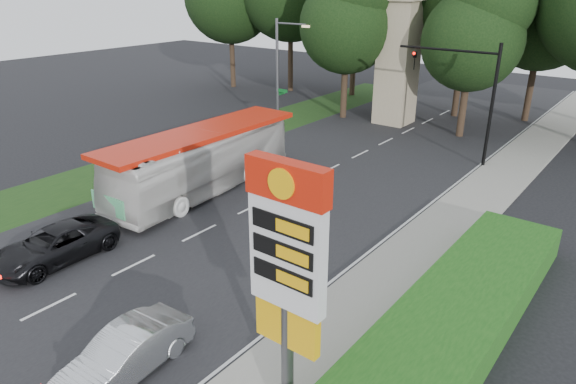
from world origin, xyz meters
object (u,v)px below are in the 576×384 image
Objects in this scene: streetlight_signs at (280,72)px; monument at (398,56)px; transit_bus at (203,161)px; sedan_silver at (125,354)px; gas_station_pylon at (287,260)px; suv_charcoal at (55,245)px; traffic_signal_mast at (471,86)px.

monument is at bearing 58.03° from streetlight_signs.
sedan_silver is (8.33, -10.97, -0.95)m from transit_bus.
suv_charcoal is (-12.00, 0.42, -3.76)m from gas_station_pylon.
gas_station_pylon is 25.74m from streetlight_signs.
monument is 19.21m from transit_bus.
traffic_signal_mast is 9.76m from monument.
monument is 2.04× the size of suv_charcoal.
traffic_signal_mast is at bearing -38.00° from monument.
transit_bus is (3.49, -10.84, -2.80)m from streetlight_signs.
streetlight_signs is at bearing -121.97° from monument.
sedan_silver is 7.95m from suv_charcoal.
gas_station_pylon reaches higher than suv_charcoal.
transit_bus is (-12.70, 9.17, -2.81)m from gas_station_pylon.
streetlight_signs is 20.38m from suv_charcoal.
suv_charcoal is (0.70, -8.75, -0.96)m from transit_bus.
transit_bus is 13.81m from sedan_silver.
sedan_silver is at bearing -77.09° from monument.
gas_station_pylon is 0.95× the size of traffic_signal_mast.
monument is (4.99, 7.99, 0.67)m from streetlight_signs.
sedan_silver is (11.82, -21.82, -3.75)m from streetlight_signs.
monument is at bearing 142.00° from traffic_signal_mast.
transit_bus is at bearing -94.55° from monument.
monument is at bearing 111.80° from gas_station_pylon.
transit_bus is at bearing -72.17° from streetlight_signs.
transit_bus is at bearing 144.16° from gas_station_pylon.
streetlight_signs is 9.44m from monument.
gas_station_pylon is 0.86× the size of streetlight_signs.
traffic_signal_mast is at bearing 8.92° from streetlight_signs.
transit_bus is (-1.50, -18.83, -3.47)m from monument.
monument is (-7.68, 6.00, 0.43)m from traffic_signal_mast.
gas_station_pylon is at bearing 17.64° from sedan_silver.
monument is at bearing 86.94° from suv_charcoal.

